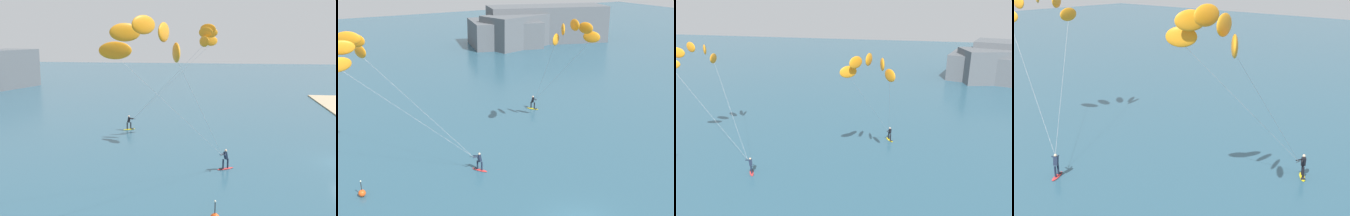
# 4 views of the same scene
# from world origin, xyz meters

# --- Properties ---
(kitesurfer_nearshore) EXTENTS (11.44, 8.85, 12.01)m
(kitesurfer_nearshore) POSITION_xyz_m (-10.79, 15.40, 10.32)
(kitesurfer_nearshore) COLOR red
(kitesurfer_nearshore) RESTS_ON ground
(kitesurfer_mid_water) EXTENTS (5.20, 10.79, 12.00)m
(kitesurfer_mid_water) POSITION_xyz_m (8.85, 12.88, 10.37)
(kitesurfer_mid_water) COLOR yellow
(kitesurfer_mid_water) RESTS_ON ground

